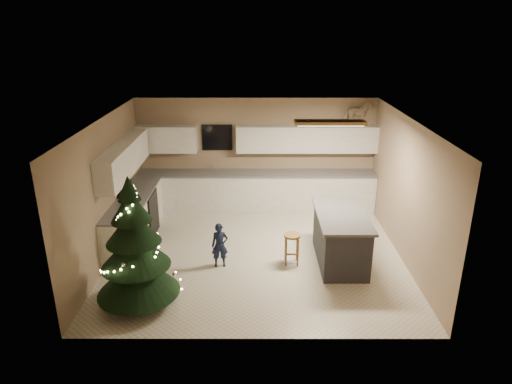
{
  "coord_description": "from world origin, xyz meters",
  "views": [
    {
      "loc": [
        0.01,
        -7.8,
        4.21
      ],
      "look_at": [
        0.0,
        0.35,
        1.15
      ],
      "focal_mm": 32.0,
      "sensor_mm": 36.0,
      "label": 1
    }
  ],
  "objects_px": {
    "island": "(340,238)",
    "toddler": "(220,245)",
    "christmas_tree": "(135,253)",
    "rocking_horse": "(357,114)",
    "bar_stool": "(292,242)"
  },
  "relations": [
    {
      "from": "island",
      "to": "christmas_tree",
      "type": "xyz_separation_m",
      "value": [
        -3.41,
        -1.34,
        0.4
      ]
    },
    {
      "from": "island",
      "to": "toddler",
      "type": "bearing_deg",
      "value": -175.18
    },
    {
      "from": "island",
      "to": "toddler",
      "type": "distance_m",
      "value": 2.22
    },
    {
      "from": "island",
      "to": "toddler",
      "type": "xyz_separation_m",
      "value": [
        -2.21,
        -0.19,
        -0.06
      ]
    },
    {
      "from": "toddler",
      "to": "christmas_tree",
      "type": "bearing_deg",
      "value": -142.12
    },
    {
      "from": "bar_stool",
      "to": "toddler",
      "type": "xyz_separation_m",
      "value": [
        -1.31,
        -0.11,
        -0.02
      ]
    },
    {
      "from": "toddler",
      "to": "rocking_horse",
      "type": "xyz_separation_m",
      "value": [
        2.92,
        2.77,
        1.85
      ]
    },
    {
      "from": "bar_stool",
      "to": "rocking_horse",
      "type": "bearing_deg",
      "value": 58.86
    },
    {
      "from": "bar_stool",
      "to": "toddler",
      "type": "height_order",
      "value": "toddler"
    },
    {
      "from": "rocking_horse",
      "to": "island",
      "type": "bearing_deg",
      "value": 148.85
    },
    {
      "from": "christmas_tree",
      "to": "bar_stool",
      "type": "bearing_deg",
      "value": 26.8
    },
    {
      "from": "christmas_tree",
      "to": "rocking_horse",
      "type": "xyz_separation_m",
      "value": [
        4.11,
        3.92,
        1.39
      ]
    },
    {
      "from": "toddler",
      "to": "rocking_horse",
      "type": "relative_size",
      "value": 1.29
    },
    {
      "from": "toddler",
      "to": "bar_stool",
      "type": "bearing_deg",
      "value": -1.49
    },
    {
      "from": "island",
      "to": "rocking_horse",
      "type": "distance_m",
      "value": 3.22
    }
  ]
}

